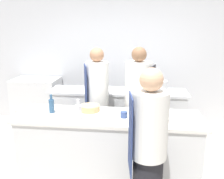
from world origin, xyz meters
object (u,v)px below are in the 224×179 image
object	(u,v)px
bowl_mixing_large	(90,108)
oven_range	(37,102)
bottle_vinegar	(142,107)
bottle_cooking_oil	(52,106)
bottle_olive_oil	(78,112)
chef_at_prep_near	(148,150)
chef_at_stove	(138,106)
stockpot	(159,86)
chef_at_pass_far	(97,102)
bowl_prep_small	(155,118)
cup	(124,114)
bottle_wine	(136,109)

from	to	relation	value
bowl_mixing_large	oven_range	bearing A→B (deg)	131.73
bottle_vinegar	bottle_cooking_oil	world-z (taller)	bottle_cooking_oil
bottle_olive_oil	bottle_cooking_oil	distance (m)	0.46
chef_at_prep_near	bottle_cooking_oil	world-z (taller)	chef_at_prep_near
bottle_cooking_oil	chef_at_prep_near	bearing A→B (deg)	-30.02
bottle_olive_oil	chef_at_stove	bearing A→B (deg)	47.93
bottle_cooking_oil	stockpot	bearing A→B (deg)	40.25
chef_at_pass_far	bottle_olive_oil	xyz separation A→B (m)	(-0.06, -0.94, 0.16)
oven_range	bowl_prep_small	size ratio (longest dim) A/B	4.13
bottle_vinegar	cup	size ratio (longest dim) A/B	2.27
bowl_prep_small	cup	world-z (taller)	bowl_prep_small
oven_range	stockpot	size ratio (longest dim) A/B	3.44
oven_range	bowl_prep_small	bearing A→B (deg)	-39.88
bottle_wine	bowl_mixing_large	size ratio (longest dim) A/B	1.09
oven_range	bottle_wine	world-z (taller)	bottle_wine
chef_at_stove	bowl_mixing_large	bearing A→B (deg)	-40.15
oven_range	bowl_prep_small	world-z (taller)	bowl_prep_small
oven_range	bottle_vinegar	distance (m)	2.71
stockpot	bottle_wine	bearing A→B (deg)	-105.55
bottle_vinegar	stockpot	xyz separation A→B (m)	(0.29, 1.09, 0.02)
chef_at_pass_far	bottle_olive_oil	world-z (taller)	chef_at_pass_far
bowl_mixing_large	cup	world-z (taller)	bowl_mixing_large
bottle_olive_oil	bottle_cooking_oil	size ratio (longest dim) A/B	1.06
bottle_cooking_oil	stockpot	size ratio (longest dim) A/B	0.87
bowl_mixing_large	bottle_wine	bearing A→B (deg)	-17.85
bottle_olive_oil	cup	bearing A→B (deg)	15.98
bottle_vinegar	stockpot	bearing A→B (deg)	75.08
chef_at_stove	bottle_wine	bearing A→B (deg)	13.57
bottle_wine	bowl_prep_small	world-z (taller)	bottle_wine
bottle_olive_oil	bottle_vinegar	distance (m)	0.83
stockpot	chef_at_prep_near	bearing A→B (deg)	-96.49
oven_range	bottle_olive_oil	world-z (taller)	bottle_olive_oil
bottle_cooking_oil	bowl_prep_small	distance (m)	1.33
cup	stockpot	distance (m)	1.39
bottle_olive_oil	stockpot	world-z (taller)	bottle_olive_oil
bottle_cooking_oil	stockpot	world-z (taller)	bottle_cooking_oil
chef_at_stove	bowl_prep_small	world-z (taller)	chef_at_stove
chef_at_pass_far	bowl_prep_small	distance (m)	1.23
chef_at_stove	bowl_mixing_large	xyz separation A→B (m)	(-0.63, -0.43, 0.09)
bottle_vinegar	bowl_mixing_large	xyz separation A→B (m)	(-0.68, -0.02, -0.04)
bottle_cooking_oil	bowl_prep_small	size ratio (longest dim) A/B	1.05
chef_at_pass_far	bottle_wine	xyz separation A→B (m)	(0.62, -0.80, 0.17)
chef_at_prep_near	chef_at_pass_far	bearing A→B (deg)	20.62
chef_at_stove	bowl_mixing_large	world-z (taller)	chef_at_stove
bottle_cooking_oil	bowl_prep_small	bearing A→B (deg)	-7.23
oven_range	chef_at_pass_far	world-z (taller)	chef_at_pass_far
bowl_mixing_large	stockpot	world-z (taller)	stockpot
bowl_prep_small	stockpot	distance (m)	1.40
chef_at_prep_near	bottle_wine	bearing A→B (deg)	5.29
chef_at_stove	bottle_olive_oil	bearing A→B (deg)	-26.72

